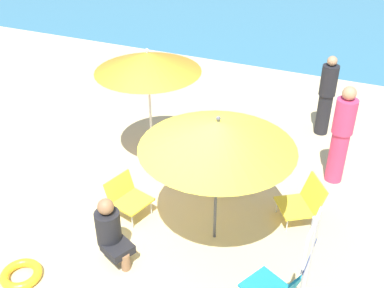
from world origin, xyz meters
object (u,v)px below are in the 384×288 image
at_px(umbrella_yellow, 218,134).
at_px(warning_sign, 305,275).
at_px(person_a, 110,230).
at_px(person_b, 341,135).
at_px(beach_chair_c, 304,201).
at_px(swim_ring, 21,275).
at_px(beach_chair_d, 127,196).
at_px(beach_chair_b, 223,167).
at_px(person_c, 326,96).
at_px(umbrella_orange, 148,62).

xyz_separation_m(umbrella_yellow, warning_sign, (1.43, -1.47, -0.38)).
height_order(person_a, person_b, person_b).
relative_size(umbrella_yellow, beach_chair_c, 2.57).
bearing_deg(swim_ring, beach_chair_d, 69.65).
distance_m(person_a, swim_ring, 1.26).
bearing_deg(beach_chair_b, umbrella_yellow, -1.79).
relative_size(beach_chair_b, person_c, 0.39).
distance_m(umbrella_yellow, warning_sign, 2.09).
bearing_deg(swim_ring, person_c, 61.59).
distance_m(beach_chair_c, swim_ring, 4.00).
height_order(umbrella_yellow, beach_chair_b, umbrella_yellow).
bearing_deg(warning_sign, beach_chair_c, 102.87).
bearing_deg(beach_chair_b, umbrella_orange, -109.81).
bearing_deg(person_c, person_a, 158.80).
distance_m(beach_chair_d, swim_ring, 1.79).
distance_m(beach_chair_b, beach_chair_d, 1.67).
xyz_separation_m(umbrella_yellow, person_a, (-1.11, -0.91, -1.21)).
height_order(person_b, person_c, person_b).
relative_size(umbrella_yellow, swim_ring, 3.81).
bearing_deg(warning_sign, beach_chair_d, 156.65).
xyz_separation_m(beach_chair_d, warning_sign, (2.82, -1.43, 0.97)).
height_order(umbrella_yellow, beach_chair_c, umbrella_yellow).
bearing_deg(warning_sign, person_b, 95.28).
xyz_separation_m(warning_sign, swim_ring, (-3.43, -0.22, -1.25)).
height_order(person_a, swim_ring, person_a).
bearing_deg(person_a, beach_chair_b, 94.96).
bearing_deg(person_c, umbrella_yellow, 168.99).
bearing_deg(person_c, person_b, -160.10).
relative_size(umbrella_yellow, beach_chair_d, 3.03).
xyz_separation_m(umbrella_orange, person_a, (0.57, -2.24, -1.41)).
distance_m(beach_chair_d, person_c, 4.29).
bearing_deg(umbrella_orange, warning_sign, -42.06).
height_order(beach_chair_b, person_b, person_b).
xyz_separation_m(umbrella_yellow, umbrella_orange, (-1.68, 1.33, 0.20)).
relative_size(beach_chair_c, person_a, 0.83).
bearing_deg(umbrella_yellow, swim_ring, -139.67).
distance_m(person_a, warning_sign, 2.73).
relative_size(person_b, person_c, 1.07).
distance_m(beach_chair_b, beach_chair_c, 1.46).
height_order(beach_chair_c, person_c, person_c).
bearing_deg(umbrella_yellow, umbrella_orange, 141.48).
xyz_separation_m(umbrella_orange, warning_sign, (3.11, -2.81, -0.59)).
bearing_deg(person_c, warning_sign, -171.06).
bearing_deg(beach_chair_b, swim_ring, -46.17).
bearing_deg(person_a, person_b, 75.06).
bearing_deg(person_b, beach_chair_b, 75.86).
xyz_separation_m(beach_chair_b, beach_chair_c, (1.40, -0.40, 0.04)).
xyz_separation_m(beach_chair_c, person_c, (-0.19, 2.72, 0.45)).
xyz_separation_m(umbrella_yellow, beach_chair_c, (1.05, 0.87, -1.35)).
bearing_deg(beach_chair_d, person_c, 73.15).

